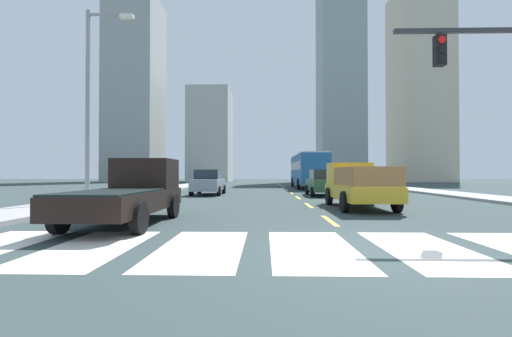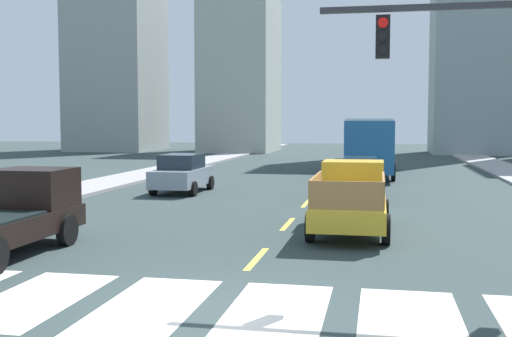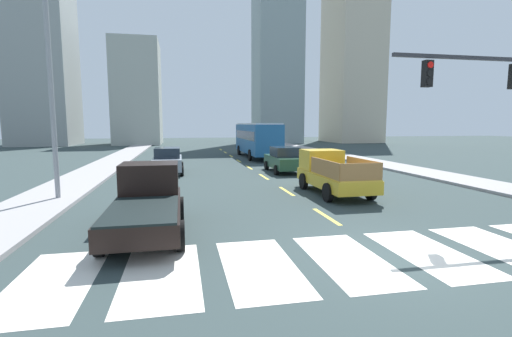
{
  "view_description": "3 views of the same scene",
  "coord_description": "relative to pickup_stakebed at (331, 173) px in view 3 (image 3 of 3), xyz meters",
  "views": [
    {
      "loc": [
        -2.04,
        -6.77,
        1.48
      ],
      "look_at": [
        -2.58,
        16.01,
        1.79
      ],
      "focal_mm": 24.08,
      "sensor_mm": 36.0,
      "label": 1
    },
    {
      "loc": [
        2.75,
        -10.07,
        3.19
      ],
      "look_at": [
        -1.39,
        10.98,
        1.56
      ],
      "focal_mm": 43.98,
      "sensor_mm": 36.0,
      "label": 2
    },
    {
      "loc": [
        -4.99,
        -7.89,
        3.25
      ],
      "look_at": [
        -1.16,
        10.74,
        0.93
      ],
      "focal_mm": 25.66,
      "sensor_mm": 36.0,
      "label": 3
    }
  ],
  "objects": [
    {
      "name": "crosswalk_stripe_2",
      "position": [
        -5.26,
        -8.27,
        -0.93
      ],
      "size": [
        1.65,
        3.65,
        0.01
      ],
      "primitive_type": "cube",
      "color": "silver",
      "rests_on": "ground"
    },
    {
      "name": "lane_dash_3",
      "position": [
        -1.98,
        10.73,
        -0.93
      ],
      "size": [
        0.16,
        2.4,
        0.01
      ],
      "primitive_type": "cube",
      "color": "yellow",
      "rests_on": "ground"
    },
    {
      "name": "lane_dash_0",
      "position": [
        -1.98,
        -4.27,
        -0.93
      ],
      "size": [
        0.16,
        2.4,
        0.01
      ],
      "primitive_type": "cube",
      "color": "yellow",
      "rests_on": "ground"
    },
    {
      "name": "crosswalk_stripe_0",
      "position": [
        -9.64,
        -8.27,
        -0.93
      ],
      "size": [
        1.65,
        3.65,
        0.01
      ],
      "primitive_type": "cube",
      "color": "silver",
      "rests_on": "ground"
    },
    {
      "name": "lane_dash_6",
      "position": [
        -1.98,
        25.73,
        -0.93
      ],
      "size": [
        0.16,
        2.4,
        0.01
      ],
      "primitive_type": "cube",
      "color": "yellow",
      "rests_on": "ground"
    },
    {
      "name": "sedan_far",
      "position": [
        -0.12,
        7.62,
        -0.08
      ],
      "size": [
        2.02,
        4.4,
        1.72
      ],
      "rotation": [
        0.0,
        0.0,
        -0.0
      ],
      "color": "#224833",
      "rests_on": "ground"
    },
    {
      "name": "pickup_dark",
      "position": [
        -8.01,
        -4.77,
        -0.02
      ],
      "size": [
        2.18,
        5.2,
        1.96
      ],
      "rotation": [
        0.0,
        0.0,
        0.04
      ],
      "color": "black",
      "rests_on": "ground"
    },
    {
      "name": "lane_dash_2",
      "position": [
        -1.98,
        5.73,
        -0.93
      ],
      "size": [
        0.16,
        2.4,
        0.01
      ],
      "primitive_type": "cube",
      "color": "yellow",
      "rests_on": "ground"
    },
    {
      "name": "lane_dash_5",
      "position": [
        -1.98,
        20.73,
        -0.93
      ],
      "size": [
        0.16,
        2.4,
        0.01
      ],
      "primitive_type": "cube",
      "color": "yellow",
      "rests_on": "ground"
    },
    {
      "name": "pickup_stakebed",
      "position": [
        0.0,
        0.0,
        0.0
      ],
      "size": [
        2.18,
        5.2,
        1.96
      ],
      "rotation": [
        0.0,
        0.0,
        0.03
      ],
      "color": "gold",
      "rests_on": "ground"
    },
    {
      "name": "tower_tall_centre",
      "position": [
        9.47,
        45.96,
        16.58
      ],
      "size": [
        7.43,
        7.84,
        35.04
      ],
      "primitive_type": "cube",
      "color": "#8B9A99",
      "rests_on": "ground"
    },
    {
      "name": "block_low_left",
      "position": [
        23.46,
        46.26,
        16.15
      ],
      "size": [
        8.01,
        10.75,
        34.16
      ],
      "primitive_type": "cube",
      "color": "beige",
      "rests_on": "ground"
    },
    {
      "name": "streetlight_left",
      "position": [
        -11.97,
        0.49,
        4.03
      ],
      "size": [
        2.2,
        0.28,
        9.0
      ],
      "color": "gray",
      "rests_on": "ground"
    },
    {
      "name": "sidewalk_left",
      "position": [
        -12.65,
        9.73,
        -0.86
      ],
      "size": [
        2.84,
        110.0,
        0.15
      ],
      "primitive_type": "cube",
      "color": "#999596",
      "rests_on": "ground"
    },
    {
      "name": "crosswalk_stripe_1",
      "position": [
        -7.45,
        -8.27,
        -0.93
      ],
      "size": [
        1.65,
        3.65,
        0.01
      ],
      "primitive_type": "cube",
      "color": "silver",
      "rests_on": "ground"
    },
    {
      "name": "crosswalk_stripe_5",
      "position": [
        1.31,
        -8.27,
        -0.93
      ],
      "size": [
        1.65,
        3.65,
        0.01
      ],
      "primitive_type": "cube",
      "color": "silver",
      "rests_on": "ground"
    },
    {
      "name": "sidewalk_right",
      "position": [
        8.7,
        9.73,
        -0.86
      ],
      "size": [
        2.84,
        110.0,
        0.15
      ],
      "primitive_type": "cube",
      "color": "#999596",
      "rests_on": "ground"
    },
    {
      "name": "crosswalk_stripe_4",
      "position": [
        -0.88,
        -8.27,
        -0.93
      ],
      "size": [
        1.65,
        3.65,
        0.01
      ],
      "primitive_type": "cube",
      "color": "silver",
      "rests_on": "ground"
    },
    {
      "name": "lane_dash_1",
      "position": [
        -1.98,
        0.73,
        -0.93
      ],
      "size": [
        0.16,
        2.4,
        0.01
      ],
      "primitive_type": "cube",
      "color": "yellow",
      "rests_on": "ground"
    },
    {
      "name": "lane_dash_7",
      "position": [
        -1.98,
        30.73,
        -0.93
      ],
      "size": [
        0.16,
        2.4,
        0.01
      ],
      "primitive_type": "cube",
      "color": "yellow",
      "rests_on": "ground"
    },
    {
      "name": "block_mid_left",
      "position": [
        -13.64,
        46.41,
        7.19
      ],
      "size": [
        7.14,
        9.7,
        16.26
      ],
      "primitive_type": "cube",
      "color": "#A8ADA1",
      "rests_on": "ground"
    },
    {
      "name": "lane_dash_4",
      "position": [
        -1.98,
        15.73,
        -0.93
      ],
      "size": [
        0.16,
        2.4,
        0.01
      ],
      "primitive_type": "cube",
      "color": "yellow",
      "rests_on": "ground"
    },
    {
      "name": "sedan_mid",
      "position": [
        -7.85,
        8.42,
        -0.08
      ],
      "size": [
        2.02,
        4.4,
        1.72
      ],
      "rotation": [
        0.0,
        0.0,
        -0.01
      ],
      "color": "gray",
      "rests_on": "ground"
    },
    {
      "name": "crosswalk_stripe_3",
      "position": [
        -3.07,
        -8.27,
        -0.93
      ],
      "size": [
        1.65,
        3.65,
        0.01
      ],
      "primitive_type": "cube",
      "color": "silver",
      "rests_on": "ground"
    },
    {
      "name": "block_mid_right",
      "position": [
        -27.33,
        46.1,
        15.44
      ],
      "size": [
        8.54,
        9.49,
        32.74
      ],
      "primitive_type": "cube",
      "color": "#949A96",
      "rests_on": "ground"
    },
    {
      "name": "ground_plane",
      "position": [
        -1.98,
        -8.27,
        -0.94
      ],
      "size": [
        160.0,
        160.0,
        0.0
      ],
      "primitive_type": "plane",
      "color": "#2F3C3D"
    },
    {
      "name": "city_bus",
      "position": [
        0.29,
        18.7,
        1.02
      ],
      "size": [
        2.72,
        10.8,
        3.32
      ],
      "rotation": [
        0.0,
        0.0,
        -0.0
      ],
      "color": "#20578D",
      "rests_on": "ground"
    }
  ]
}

